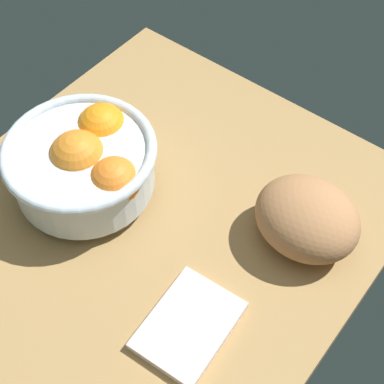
% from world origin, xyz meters
% --- Properties ---
extents(ground_plane, '(0.83, 0.60, 0.03)m').
position_xyz_m(ground_plane, '(0.00, 0.00, -0.01)').
color(ground_plane, '#A67F4B').
extents(fruit_bowl, '(0.22, 0.22, 0.12)m').
position_xyz_m(fruit_bowl, '(0.07, 0.11, 0.06)').
color(fruit_bowl, silver).
rests_on(fruit_bowl, ground).
extents(bread_loaf, '(0.13, 0.15, 0.09)m').
position_xyz_m(bread_loaf, '(0.19, -0.19, 0.04)').
color(bread_loaf, '#B37A4D').
rests_on(bread_loaf, ground).
extents(napkin_folded, '(0.14, 0.11, 0.01)m').
position_xyz_m(napkin_folded, '(-0.02, -0.15, 0.01)').
color(napkin_folded, silver).
rests_on(napkin_folded, ground).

